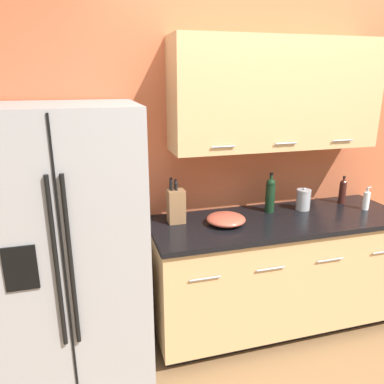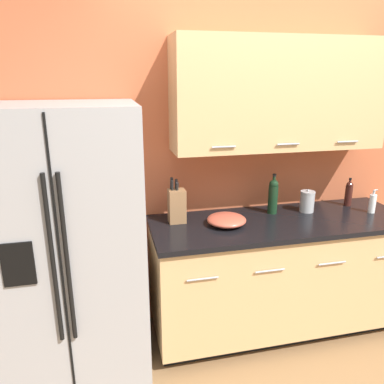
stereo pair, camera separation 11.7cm
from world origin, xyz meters
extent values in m
cube|color=#BC5B38|center=(0.00, 1.06, 1.30)|extent=(10.00, 0.05, 2.60)
cube|color=tan|center=(-0.07, 0.88, 1.75)|extent=(1.50, 0.32, 0.75)
cylinder|color=#99999E|center=(-0.52, 0.71, 1.44)|extent=(0.16, 0.01, 0.01)
cylinder|color=#99999E|center=(-0.07, 0.71, 1.44)|extent=(0.16, 0.01, 0.01)
cylinder|color=#99999E|center=(0.37, 0.71, 1.44)|extent=(0.16, 0.01, 0.01)
cube|color=black|center=(-0.07, 0.76, 0.04)|extent=(1.80, 0.54, 0.09)
cube|color=tan|center=(-0.07, 0.72, 0.48)|extent=(1.84, 0.62, 0.77)
cube|color=black|center=(-0.07, 0.71, 0.88)|extent=(1.87, 0.64, 0.03)
cylinder|color=#99999E|center=(-0.74, 0.40, 0.69)|extent=(0.20, 0.01, 0.01)
cylinder|color=#99999E|center=(-0.30, 0.40, 0.69)|extent=(0.20, 0.01, 0.01)
cylinder|color=#99999E|center=(0.15, 0.40, 0.69)|extent=(0.20, 0.01, 0.01)
cube|color=#9E9EA0|center=(-1.53, 0.67, 0.86)|extent=(0.91, 0.71, 1.73)
cube|color=black|center=(-1.53, 0.32, 0.86)|extent=(0.01, 0.01, 1.69)
cylinder|color=black|center=(-1.57, 0.30, 0.95)|extent=(0.02, 0.02, 0.95)
cylinder|color=black|center=(-1.50, 0.30, 0.95)|extent=(0.02, 0.02, 0.95)
cube|color=black|center=(-1.74, 0.31, 0.95)|extent=(0.16, 0.01, 0.24)
cube|color=olive|center=(-0.81, 0.84, 1.01)|extent=(0.12, 0.10, 0.23)
cylinder|color=black|center=(-0.84, 0.86, 1.17)|extent=(0.02, 0.04, 0.09)
cylinder|color=black|center=(-0.84, 0.83, 1.17)|extent=(0.01, 0.03, 0.07)
cylinder|color=black|center=(-0.81, 0.86, 1.17)|extent=(0.02, 0.03, 0.07)
cylinder|color=black|center=(-0.81, 0.83, 1.16)|extent=(0.02, 0.03, 0.06)
cylinder|color=black|center=(-0.09, 0.86, 1.00)|extent=(0.07, 0.07, 0.21)
sphere|color=black|center=(-0.09, 0.86, 1.12)|extent=(0.07, 0.07, 0.07)
cylinder|color=black|center=(-0.09, 0.86, 1.14)|extent=(0.02, 0.02, 0.07)
cylinder|color=black|center=(-0.09, 0.86, 1.19)|extent=(0.03, 0.03, 0.02)
cylinder|color=white|center=(0.64, 0.70, 0.96)|extent=(0.05, 0.05, 0.14)
cylinder|color=#B2B2B5|center=(0.64, 0.70, 1.05)|extent=(0.02, 0.02, 0.04)
cylinder|color=#B2B2B5|center=(0.66, 0.70, 1.07)|extent=(0.03, 0.01, 0.01)
cylinder|color=#3D1914|center=(0.57, 0.88, 0.97)|extent=(0.06, 0.06, 0.16)
sphere|color=#3D1914|center=(0.57, 0.88, 1.06)|extent=(0.05, 0.05, 0.05)
cylinder|color=#3D1914|center=(0.57, 0.88, 1.08)|extent=(0.02, 0.02, 0.05)
cylinder|color=black|center=(0.57, 0.88, 1.11)|extent=(0.02, 0.02, 0.01)
cylinder|color=#A3A3A5|center=(0.18, 0.83, 0.97)|extent=(0.10, 0.10, 0.15)
cylinder|color=#A3A3A5|center=(0.18, 0.83, 1.05)|extent=(0.11, 0.11, 0.01)
sphere|color=#A3A3A5|center=(0.18, 0.83, 1.06)|extent=(0.02, 0.02, 0.02)
ellipsoid|color=#B24C38|center=(-0.49, 0.71, 0.93)|extent=(0.27, 0.27, 0.07)
camera|label=1|loc=(-1.37, -1.53, 1.87)|focal=35.00mm
camera|label=2|loc=(-1.26, -1.56, 1.87)|focal=35.00mm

